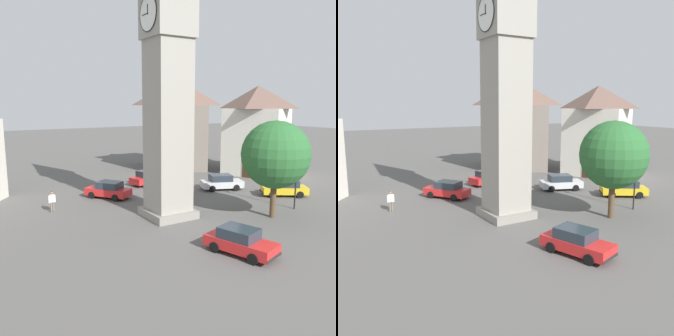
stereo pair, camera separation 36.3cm
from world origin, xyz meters
TOP-DOWN VIEW (x-y plane):
  - ground_plane at (0.00, 0.00)m, footprint 200.00×200.00m
  - clock_tower at (0.00, 0.00)m, footprint 4.17×4.17m
  - car_blue_kerb at (4.68, -9.06)m, footprint 3.05×4.46m
  - car_silver_kerb at (-8.08, 0.06)m, footprint 4.44×2.83m
  - car_red_corner at (10.49, -3.95)m, footprint 2.58×4.40m
  - car_white_side at (7.48, 1.81)m, footprint 4.34×3.76m
  - car_black_far at (-0.28, -12.49)m, footprint 3.65×4.38m
  - pedestrian at (5.67, 7.26)m, footprint 0.24×0.56m
  - tree at (-4.23, -6.68)m, footprint 5.03×5.03m
  - building_shop_left at (17.94, -12.13)m, footprint 11.21×11.39m
  - building_terrace_right at (9.13, -18.00)m, footprint 9.05×8.72m
  - lamp_post at (-3.62, -9.89)m, footprint 0.36×0.36m

SIDE VIEW (x-z plane):
  - ground_plane at x=0.00m, z-range 0.00..0.00m
  - car_blue_kerb at x=4.68m, z-range 0.00..1.53m
  - car_silver_kerb at x=-8.08m, z-range 0.00..1.53m
  - car_red_corner at x=10.49m, z-range 0.00..1.53m
  - car_white_side at x=7.48m, z-range 0.00..1.53m
  - car_black_far at x=-0.28m, z-range 0.00..1.53m
  - pedestrian at x=5.67m, z-range 0.16..1.86m
  - lamp_post at x=-3.62m, z-range 0.88..6.32m
  - tree at x=-4.23m, z-range 1.12..8.42m
  - building_terrace_right at x=9.13m, z-range 0.10..10.65m
  - building_shop_left at x=17.94m, z-range 0.12..11.70m
  - clock_tower at x=0.00m, z-range 1.98..24.96m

